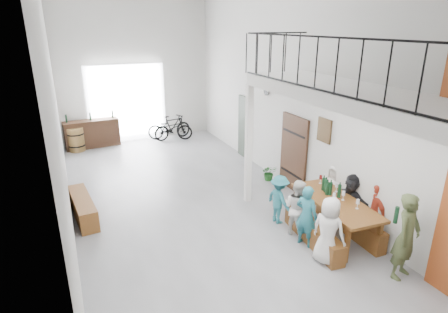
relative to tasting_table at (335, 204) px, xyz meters
name	(u,v)px	position (x,y,z in m)	size (l,w,h in m)	color
floor	(192,203)	(-2.20, 2.58, -0.71)	(12.00, 12.00, 0.00)	slate
room_walls	(187,54)	(-2.20, 2.58, 2.85)	(12.00, 12.00, 12.00)	silver
gateway_portal	(127,103)	(-2.60, 8.52, 0.69)	(2.80, 0.08, 2.80)	white
right_wall_decor	(337,143)	(0.50, 0.71, 1.04)	(0.07, 8.28, 5.07)	#8C3A16
balcony	(360,100)	(-0.22, -0.55, 2.26)	(1.52, 5.62, 4.00)	white
tasting_table	(335,204)	(0.00, 0.00, 0.00)	(1.01, 2.17, 0.79)	brown
bench_inner	(313,233)	(-0.57, -0.08, -0.49)	(0.30, 1.86, 0.43)	brown
bench_wall	(349,222)	(0.37, -0.05, -0.48)	(0.25, 1.94, 0.45)	brown
tableware	(332,189)	(0.08, 0.23, 0.23)	(0.56, 1.35, 0.35)	#10321B
side_bench	(83,207)	(-4.70, 2.90, -0.46)	(0.38, 1.73, 0.49)	brown
oak_barrel	(76,139)	(-4.51, 7.98, -0.30)	(0.55, 0.55, 0.81)	olive
serving_counter	(92,134)	(-3.95, 8.23, -0.22)	(1.85, 0.51, 0.97)	#3C2114
counter_bottles	(90,116)	(-3.95, 8.23, 0.41)	(1.60, 0.16, 0.28)	#10321B
guest_left_a	(328,231)	(-0.74, -0.71, -0.06)	(0.63, 0.41, 1.30)	silver
guest_left_b	(306,216)	(-0.76, -0.07, -0.07)	(0.46, 0.30, 1.27)	#236974
guest_left_c	(297,207)	(-0.68, 0.35, -0.10)	(0.59, 0.46, 1.21)	silver
guest_left_d	(279,199)	(-0.76, 0.91, -0.15)	(0.71, 0.41, 1.11)	#236974
guest_right_a	(376,212)	(0.62, -0.48, -0.08)	(0.73, 0.30, 1.24)	#AE321D
guest_right_b	(351,201)	(0.51, 0.11, -0.09)	(1.14, 0.36, 1.23)	black
guest_right_c	(334,189)	(0.64, 0.80, -0.12)	(0.58, 0.38, 1.18)	silver
host_standing	(407,237)	(0.20, -1.57, 0.07)	(0.57, 0.37, 1.56)	#45502D
potted_plant	(269,173)	(0.25, 3.03, -0.48)	(0.41, 0.36, 0.46)	#154D1A
bicycle_near	(170,128)	(-1.18, 7.96, -0.27)	(0.58, 1.67, 0.88)	black
bicycle_far	(173,127)	(-1.07, 7.98, -0.24)	(0.44, 1.54, 0.93)	black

